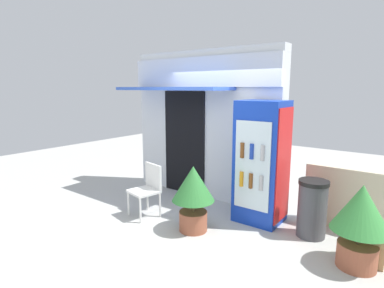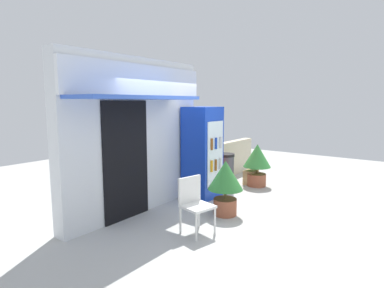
% 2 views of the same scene
% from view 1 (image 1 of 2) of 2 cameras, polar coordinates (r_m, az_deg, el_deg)
% --- Properties ---
extents(ground, '(16.00, 16.00, 0.00)m').
position_cam_1_polar(ground, '(5.18, -0.91, -14.68)').
color(ground, '#B2B2AD').
extents(storefront_building, '(3.28, 1.07, 2.91)m').
position_cam_1_polar(storefront_building, '(6.23, 2.02, 4.14)').
color(storefront_building, silver).
rests_on(storefront_building, ground).
extents(drink_cooler, '(0.75, 0.70, 2.00)m').
position_cam_1_polar(drink_cooler, '(5.16, 12.70, -3.29)').
color(drink_cooler, '#1438B2').
rests_on(drink_cooler, ground).
extents(plastic_chair, '(0.54, 0.53, 0.90)m').
position_cam_1_polar(plastic_chair, '(5.42, -8.12, -7.72)').
color(plastic_chair, silver).
rests_on(plastic_chair, ground).
extents(potted_plant_near_shop, '(0.65, 0.65, 1.03)m').
position_cam_1_polar(potted_plant_near_shop, '(4.77, 0.22, -8.69)').
color(potted_plant_near_shop, '#995138').
rests_on(potted_plant_near_shop, ground).
extents(potted_plant_curbside, '(0.68, 0.68, 1.06)m').
position_cam_1_polar(potted_plant_curbside, '(4.33, 28.65, -11.85)').
color(potted_plant_curbside, '#995138').
rests_on(potted_plant_curbside, ground).
extents(trash_bin, '(0.43, 0.43, 0.86)m').
position_cam_1_polar(trash_bin, '(4.99, 21.28, -11.02)').
color(trash_bin, '#47474C').
rests_on(trash_bin, ground).
extents(cardboard_box, '(0.42, 0.27, 0.36)m').
position_cam_1_polar(cardboard_box, '(4.69, 29.51, -16.48)').
color(cardboard_box, tan).
rests_on(cardboard_box, ground).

